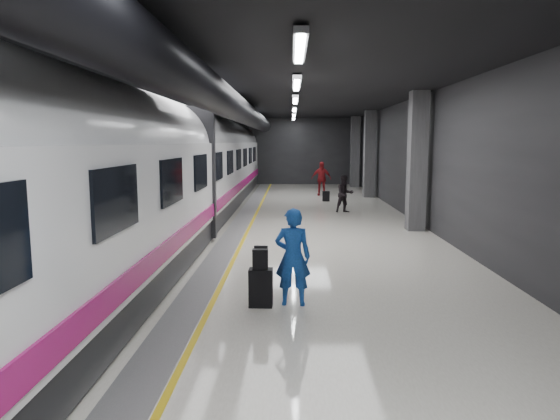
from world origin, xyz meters
TOP-DOWN VIEW (x-y plane):
  - ground at (0.00, 0.00)m, footprint 40.00×40.00m
  - platform_hall at (-0.29, 0.96)m, footprint 10.02×40.02m
  - train at (-3.25, -0.00)m, footprint 3.05×38.00m
  - traveler_main at (0.50, -5.72)m, footprint 0.65×0.44m
  - suitcase_main at (-0.06, -5.83)m, footprint 0.42×0.27m
  - shoulder_bag at (-0.07, -5.85)m, footprint 0.27×0.15m
  - traveler_far_a at (2.66, 6.04)m, footprint 0.89×0.78m
  - traveler_far_b at (2.09, 12.72)m, footprint 1.13×0.62m
  - suitcase_far at (2.17, 10.01)m, footprint 0.35×0.23m

SIDE VIEW (x-z plane):
  - ground at x=0.00m, z-range 0.00..0.00m
  - suitcase_far at x=2.17m, z-range 0.00..0.50m
  - suitcase_main at x=-0.06m, z-range 0.00..0.68m
  - traveler_far_a at x=2.66m, z-range 0.00..1.55m
  - shoulder_bag at x=-0.07m, z-range 0.68..1.04m
  - traveler_main at x=0.50m, z-range 0.00..1.74m
  - traveler_far_b at x=2.09m, z-range 0.00..1.83m
  - train at x=-3.25m, z-range 0.04..4.09m
  - platform_hall at x=-0.29m, z-range 1.28..5.79m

